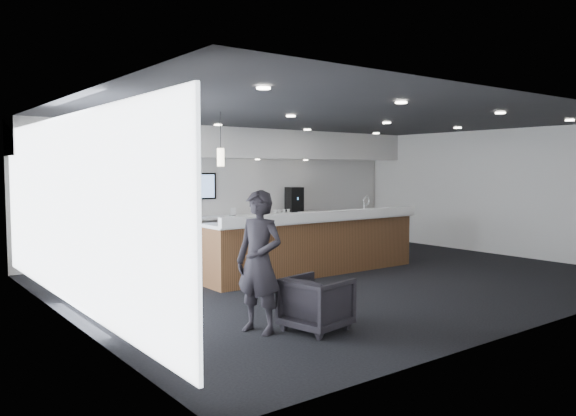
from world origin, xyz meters
TOP-DOWN VIEW (x-y plane):
  - ground at (0.00, 0.00)m, footprint 10.00×10.00m
  - ceiling at (0.00, 0.00)m, footprint 10.00×8.00m
  - back_wall at (0.00, 4.00)m, footprint 10.00×0.02m
  - left_wall at (-5.00, 0.00)m, footprint 0.02×8.00m
  - right_wall at (5.00, 0.00)m, footprint 0.02×8.00m
  - soffit_bulkhead at (0.00, 3.55)m, footprint 10.00×0.90m
  - alcove_panel at (0.00, 3.97)m, footprint 9.80×0.06m
  - window_blinds_wall at (-4.96, 0.00)m, footprint 0.04×7.36m
  - back_credenza at (-0.00, 3.64)m, footprint 5.06×0.66m
  - wall_tv at (-1.00, 3.91)m, footprint 1.05×0.08m
  - pendant_left at (-2.40, 0.80)m, footprint 0.12×0.12m
  - pendant_right at (-3.10, 0.80)m, footprint 0.12×0.12m
  - ceiling_can_lights at (0.00, 0.00)m, footprint 7.00×5.00m
  - service_counter at (-0.15, 0.54)m, footprint 4.75×0.80m
  - coffee_machine at (1.73, 3.68)m, footprint 0.43×0.51m
  - info_sign_left at (-0.23, 3.50)m, footprint 0.14×0.02m
  - info_sign_right at (0.66, 3.54)m, footprint 0.17×0.06m
  - armchair at (-2.60, -2.37)m, footprint 0.89×0.88m
  - lounge_guest at (-3.23, -2.00)m, footprint 0.63×0.76m
  - cup_0 at (1.60, 3.58)m, footprint 0.09×0.09m
  - cup_1 at (1.46, 3.58)m, footprint 0.12×0.12m
  - cup_2 at (1.32, 3.58)m, footprint 0.11×0.11m
  - cup_3 at (1.18, 3.58)m, footprint 0.12×0.12m
  - cup_4 at (1.04, 3.58)m, footprint 0.12×0.12m

SIDE VIEW (x-z plane):
  - ground at x=0.00m, z-range 0.00..0.00m
  - armchair at x=-2.60m, z-range 0.00..0.69m
  - back_credenza at x=0.00m, z-range 0.00..0.95m
  - service_counter at x=-0.15m, z-range -0.17..1.32m
  - lounge_guest at x=-3.23m, z-range 0.00..1.79m
  - cup_0 at x=1.60m, z-range 0.95..1.03m
  - cup_1 at x=1.46m, z-range 0.95..1.03m
  - cup_2 at x=1.32m, z-range 0.95..1.03m
  - cup_3 at x=1.18m, z-range 0.95..1.03m
  - cup_4 at x=1.04m, z-range 0.95..1.03m
  - info_sign_left at x=-0.23m, z-range 0.95..1.14m
  - info_sign_right at x=0.66m, z-range 0.95..1.17m
  - coffee_machine at x=1.73m, z-range 0.95..1.58m
  - back_wall at x=0.00m, z-range 0.00..3.00m
  - left_wall at x=-5.00m, z-range 0.00..3.00m
  - right_wall at x=5.00m, z-range 0.00..3.00m
  - window_blinds_wall at x=-4.96m, z-range 0.23..2.77m
  - alcove_panel at x=0.00m, z-range 0.90..2.30m
  - wall_tv at x=-1.00m, z-range 1.34..1.96m
  - pendant_left at x=-2.40m, z-range 2.10..2.40m
  - pendant_right at x=-3.10m, z-range 2.10..2.40m
  - soffit_bulkhead at x=0.00m, z-range 2.30..3.00m
  - ceiling_can_lights at x=0.00m, z-range 2.96..2.98m
  - ceiling at x=0.00m, z-range 2.99..3.01m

